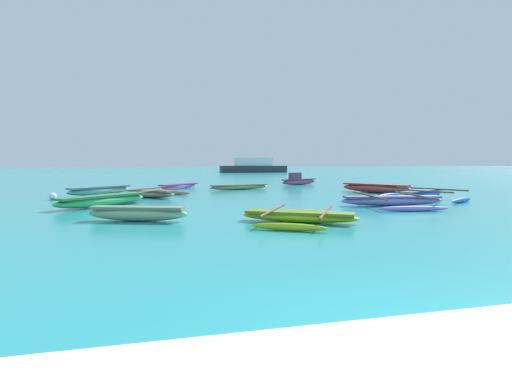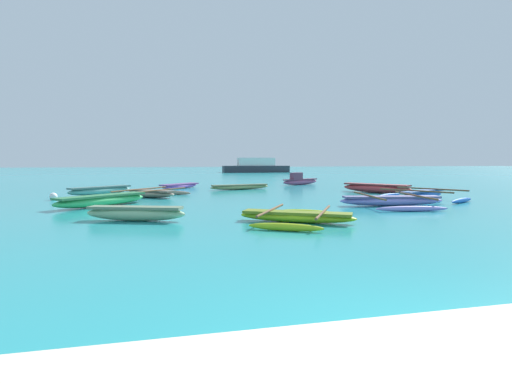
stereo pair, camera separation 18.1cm
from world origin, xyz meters
name	(u,v)px [view 2 (the right image)]	position (x,y,z in m)	size (l,w,h in m)	color
ground_plane	(474,373)	(0.00, 0.00, 0.00)	(240.00, 240.00, 0.00)	teal
moored_boat_0	(300,180)	(7.53, 25.47, 0.33)	(3.40, 2.04, 0.93)	#A64C79
moored_boat_1	(376,188)	(9.16, 17.38, 0.28)	(2.81, 3.75, 0.50)	#CD393D
moored_boat_2	(135,213)	(-3.29, 9.54, 0.24)	(3.03, 1.52, 0.43)	#98BF8C
moored_boat_3	(240,187)	(2.22, 21.57, 0.18)	(3.97, 1.39, 0.32)	#9BA364
moored_boat_4	(101,190)	(-5.65, 19.48, 0.25)	(3.16, 2.94, 0.44)	#61A59C
moored_boat_5	(102,200)	(-4.81, 13.84, 0.25)	(3.45, 3.36, 0.45)	#3DB963
moored_boat_6	(151,193)	(-3.05, 17.35, 0.19)	(4.12, 4.39, 0.42)	gray
moored_boat_7	(423,195)	(9.07, 13.15, 0.24)	(3.56, 4.11, 0.50)	blue
moored_boat_8	(180,186)	(-1.39, 23.54, 0.18)	(2.83, 2.93, 0.31)	#AC5DCF
moored_boat_9	(391,201)	(6.35, 11.37, 0.21)	(4.18, 4.27, 0.44)	#9184DE
moored_boat_10	(297,216)	(1.27, 8.17, 0.17)	(3.30, 3.75, 0.37)	#9CBE1C
mooring_buoy_2	(53,196)	(-7.31, 16.96, 0.17)	(0.34, 0.34, 0.34)	white
distant_ferry	(256,166)	(12.02, 58.53, 0.93)	(10.43, 2.29, 2.29)	#2D333D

